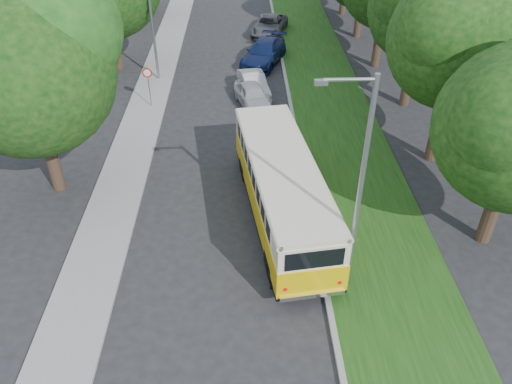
{
  "coord_description": "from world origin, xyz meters",
  "views": [
    {
      "loc": [
        0.82,
        -14.57,
        13.05
      ],
      "look_at": [
        1.27,
        1.37,
        1.5
      ],
      "focal_mm": 35.0,
      "sensor_mm": 36.0,
      "label": 1
    }
  ],
  "objects_px": {
    "vintage_bus": "(282,191)",
    "car_grey": "(269,25)",
    "car_blue": "(264,53)",
    "lamppost_far": "(150,15)",
    "car_white": "(254,84)",
    "car_silver": "(253,96)",
    "lamppost_near": "(357,189)"
  },
  "relations": [
    {
      "from": "vintage_bus",
      "to": "car_grey",
      "type": "bearing_deg",
      "value": 80.36
    },
    {
      "from": "vintage_bus",
      "to": "car_blue",
      "type": "bearing_deg",
      "value": 82.06
    },
    {
      "from": "vintage_bus",
      "to": "lamppost_far",
      "type": "bearing_deg",
      "value": 107.88
    },
    {
      "from": "car_white",
      "to": "vintage_bus",
      "type": "bearing_deg",
      "value": -97.73
    },
    {
      "from": "lamppost_far",
      "to": "car_blue",
      "type": "distance_m",
      "value": 8.21
    },
    {
      "from": "car_silver",
      "to": "car_white",
      "type": "distance_m",
      "value": 1.63
    },
    {
      "from": "car_silver",
      "to": "car_white",
      "type": "relative_size",
      "value": 0.99
    },
    {
      "from": "lamppost_far",
      "to": "vintage_bus",
      "type": "xyz_separation_m",
      "value": [
        7.02,
        -14.49,
        -2.67
      ]
    },
    {
      "from": "car_blue",
      "to": "car_grey",
      "type": "xyz_separation_m",
      "value": [
        0.69,
        6.21,
        -0.08
      ]
    },
    {
      "from": "lamppost_near",
      "to": "car_grey",
      "type": "xyz_separation_m",
      "value": [
        -1.21,
        27.36,
        -3.69
      ]
    },
    {
      "from": "lamppost_near",
      "to": "car_silver",
      "type": "height_order",
      "value": "lamppost_near"
    },
    {
      "from": "car_grey",
      "to": "lamppost_near",
      "type": "bearing_deg",
      "value": -72.48
    },
    {
      "from": "lamppost_near",
      "to": "car_grey",
      "type": "distance_m",
      "value": 27.63
    },
    {
      "from": "lamppost_far",
      "to": "car_silver",
      "type": "distance_m",
      "value": 8.03
    },
    {
      "from": "lamppost_far",
      "to": "car_grey",
      "type": "height_order",
      "value": "lamppost_far"
    },
    {
      "from": "lamppost_near",
      "to": "car_silver",
      "type": "relative_size",
      "value": 2.09
    },
    {
      "from": "car_white",
      "to": "car_blue",
      "type": "relative_size",
      "value": 0.74
    },
    {
      "from": "car_silver",
      "to": "car_blue",
      "type": "relative_size",
      "value": 0.73
    },
    {
      "from": "car_silver",
      "to": "car_white",
      "type": "bearing_deg",
      "value": 71.15
    },
    {
      "from": "vintage_bus",
      "to": "car_white",
      "type": "xyz_separation_m",
      "value": [
        -0.84,
        12.17,
        -0.81
      ]
    },
    {
      "from": "lamppost_far",
      "to": "car_silver",
      "type": "bearing_deg",
      "value": -32.97
    },
    {
      "from": "lamppost_far",
      "to": "car_blue",
      "type": "xyz_separation_m",
      "value": [
        7.01,
        2.64,
        -3.36
      ]
    },
    {
      "from": "lamppost_near",
      "to": "lamppost_far",
      "type": "xyz_separation_m",
      "value": [
        -8.91,
        18.5,
        -0.25
      ]
    },
    {
      "from": "car_silver",
      "to": "car_white",
      "type": "height_order",
      "value": "car_silver"
    },
    {
      "from": "lamppost_near",
      "to": "car_white",
      "type": "distance_m",
      "value": 16.83
    },
    {
      "from": "car_silver",
      "to": "lamppost_far",
      "type": "bearing_deg",
      "value": 131.81
    },
    {
      "from": "car_silver",
      "to": "car_blue",
      "type": "bearing_deg",
      "value": 66.71
    },
    {
      "from": "car_grey",
      "to": "car_blue",
      "type": "bearing_deg",
      "value": -81.33
    },
    {
      "from": "lamppost_far",
      "to": "car_blue",
      "type": "bearing_deg",
      "value": 20.67
    },
    {
      "from": "lamppost_near",
      "to": "car_silver",
      "type": "bearing_deg",
      "value": 100.99
    },
    {
      "from": "car_blue",
      "to": "car_silver",
      "type": "bearing_deg",
      "value": -77.57
    },
    {
      "from": "car_silver",
      "to": "car_blue",
      "type": "xyz_separation_m",
      "value": [
        0.93,
        6.59,
        0.11
      ]
    }
  ]
}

